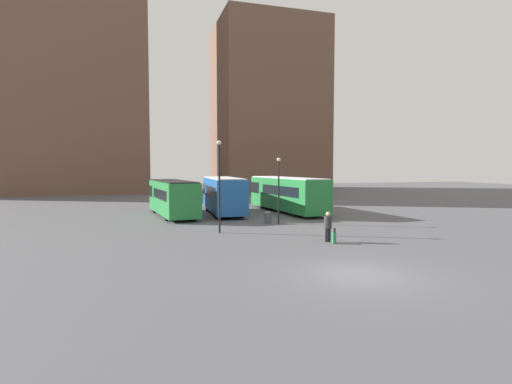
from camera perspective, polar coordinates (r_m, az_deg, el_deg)
ground_plane at (r=16.18m, az=14.44°, el=-11.36°), size 160.00×160.00×0.00m
building_block_left at (r=73.58m, az=-27.56°, el=16.82°), size 29.94×14.75×43.02m
building_block_right at (r=74.89m, az=1.63°, el=11.88°), size 18.29×16.84×29.95m
bus_0 at (r=34.66m, az=-11.84°, el=-0.66°), size 3.53×10.01×3.01m
bus_1 at (r=35.54m, az=-4.70°, el=-0.31°), size 2.99×9.57×3.23m
bus_2 at (r=37.19m, az=4.32°, el=-0.14°), size 3.49×12.09×3.21m
traveler at (r=22.49m, az=10.24°, el=-4.52°), size 0.53×0.53×1.68m
suitcase at (r=22.21m, az=11.09°, el=-6.44°), size 0.27×0.39×0.86m
lamp_post_0 at (r=25.11m, az=-5.27°, el=1.89°), size 0.28×0.28×5.81m
lamp_post_1 at (r=29.12m, az=3.26°, el=1.11°), size 0.28×0.28×4.82m
trash_bin at (r=29.38m, az=1.71°, el=-3.70°), size 0.52×0.52×0.85m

